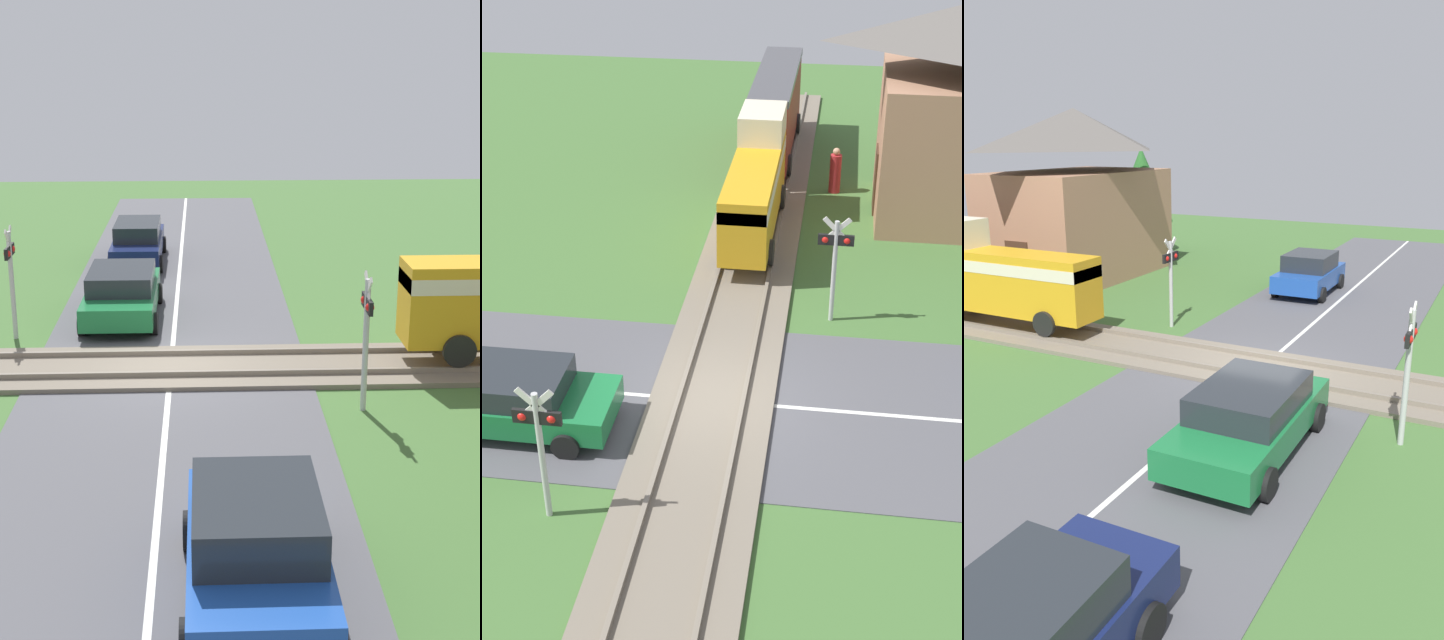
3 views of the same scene
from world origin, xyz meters
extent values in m
plane|color=#426B33|center=(0.00, 0.00, 0.00)|extent=(60.00, 60.00, 0.00)
cube|color=#515156|center=(0.00, 0.00, 0.01)|extent=(48.00, 6.40, 0.02)
cube|color=silver|center=(0.00, 0.00, 0.02)|extent=(48.00, 0.12, 0.00)
cube|color=#756B5B|center=(0.00, 0.00, 0.06)|extent=(2.80, 48.00, 0.12)
cube|color=slate|center=(-0.72, 0.00, 0.18)|extent=(0.10, 48.00, 0.12)
cube|color=slate|center=(0.72, 0.00, 0.18)|extent=(0.10, 48.00, 0.12)
cube|color=gold|center=(0.00, 8.62, 1.57)|extent=(1.35, 6.48, 1.90)
cube|color=beige|center=(0.00, 8.62, 2.09)|extent=(1.37, 6.48, 0.36)
cylinder|color=black|center=(-0.72, 6.54, 0.62)|extent=(0.14, 0.76, 0.76)
cylinder|color=black|center=(0.72, 6.54, 0.62)|extent=(0.14, 0.76, 0.76)
cylinder|color=black|center=(0.72, 10.69, 0.62)|extent=(0.14, 0.76, 0.76)
cube|color=#197038|center=(-4.14, -1.44, 0.59)|extent=(4.50, 1.87, 0.59)
cube|color=#23282D|center=(-4.14, -1.44, 1.15)|extent=(2.48, 1.72, 0.52)
cylinder|color=black|center=(-2.68, -0.50, 0.30)|extent=(0.60, 0.18, 0.60)
cylinder|color=black|center=(-2.68, -2.38, 0.30)|extent=(0.60, 0.18, 0.60)
cylinder|color=black|center=(-5.60, -0.50, 0.30)|extent=(0.60, 0.18, 0.60)
cylinder|color=black|center=(-5.60, -2.38, 0.30)|extent=(0.60, 0.18, 0.60)
cube|color=#1E4CA8|center=(8.98, 1.44, 0.63)|extent=(4.01, 1.84, 0.66)
cube|color=#23282D|center=(8.98, 1.44, 1.28)|extent=(2.21, 1.69, 0.63)
cylinder|color=black|center=(7.67, 0.52, 0.30)|extent=(0.60, 0.18, 0.60)
cylinder|color=black|center=(7.67, 2.36, 0.30)|extent=(0.60, 0.18, 0.60)
cylinder|color=black|center=(10.28, 0.52, 0.30)|extent=(0.60, 0.18, 0.60)
cylinder|color=black|center=(10.28, 2.36, 0.30)|extent=(0.60, 0.18, 0.60)
cube|color=#23282D|center=(-10.73, -1.44, 1.17)|extent=(2.53, 1.48, 0.54)
cylinder|color=black|center=(-9.24, -0.63, 0.30)|extent=(0.60, 0.18, 0.60)
cylinder|color=black|center=(-9.24, -2.25, 0.30)|extent=(0.60, 0.18, 0.60)
cylinder|color=#B7B7B7|center=(-2.52, -4.05, 1.40)|extent=(0.12, 0.12, 2.80)
cube|color=black|center=(-2.52, -4.05, 2.29)|extent=(0.90, 0.08, 0.28)
sphere|color=red|center=(-2.79, -4.05, 2.29)|extent=(0.18, 0.18, 0.18)
sphere|color=red|center=(-2.25, -4.05, 2.29)|extent=(0.18, 0.18, 0.18)
cube|color=silver|center=(-2.52, -4.05, 2.55)|extent=(0.72, 0.04, 0.72)
cube|color=silver|center=(-2.52, -4.05, 2.55)|extent=(0.72, 0.04, 0.72)
cylinder|color=#B7B7B7|center=(2.52, 4.05, 1.40)|extent=(0.12, 0.12, 2.80)
cube|color=black|center=(2.52, 4.05, 2.29)|extent=(0.90, 0.08, 0.28)
sphere|color=red|center=(2.79, 4.05, 2.29)|extent=(0.18, 0.18, 0.18)
sphere|color=red|center=(2.25, 4.05, 2.29)|extent=(0.18, 0.18, 0.18)
cube|color=silver|center=(2.52, 4.05, 2.55)|extent=(0.72, 0.04, 0.72)
cube|color=silver|center=(2.52, 4.05, 2.55)|extent=(0.72, 0.04, 0.72)
cube|color=#AD7A5B|center=(7.62, 11.50, 2.28)|extent=(7.88, 4.82, 4.56)
pyramid|color=#5B5651|center=(7.62, 11.50, 6.26)|extent=(8.51, 5.21, 1.70)
cube|color=#472D1E|center=(3.66, 11.50, 1.05)|extent=(0.06, 1.10, 2.10)
cylinder|color=#B2282D|center=(2.34, 12.86, 0.67)|extent=(0.39, 0.39, 1.33)
sphere|color=tan|center=(2.34, 12.86, 1.45)|extent=(0.24, 0.24, 0.24)
cylinder|color=brown|center=(14.06, 12.27, 0.82)|extent=(0.24, 0.24, 1.63)
cone|color=#286628|center=(14.06, 12.27, 3.55)|extent=(3.20, 3.20, 3.84)
camera|label=1|loc=(19.44, 0.77, 7.24)|focal=50.00mm
camera|label=2|loc=(2.49, -16.19, 11.75)|focal=50.00mm
camera|label=3|loc=(-14.40, -5.56, 5.90)|focal=35.00mm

